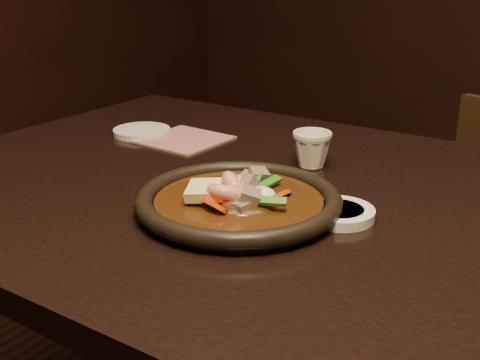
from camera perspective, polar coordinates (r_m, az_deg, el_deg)
The scene contains 8 objects.
table at distance 0.97m, azimuth 10.25°, elevation -6.69°, with size 1.60×0.90×0.75m.
plate at distance 0.90m, azimuth -0.12°, elevation -2.09°, with size 0.31×0.31×0.03m.
stirfry at distance 0.90m, azimuth -0.22°, elevation -1.65°, with size 0.16×0.18×0.07m.
soy_dish at distance 0.89m, azimuth 9.30°, elevation -3.11°, with size 0.11×0.11×0.01m, color white.
saucer_left at distance 1.33m, azimuth -9.30°, elevation 4.57°, with size 0.12×0.12×0.01m, color white.
tea_cup at distance 1.10m, azimuth 6.82°, elevation 3.01°, with size 0.07×0.07×0.07m, color silver.
chopsticks at distance 0.91m, azimuth 6.09°, elevation -2.83°, with size 0.06×0.25×0.01m.
napkin at distance 1.27m, azimuth -5.31°, elevation 3.83°, with size 0.16×0.16×0.00m, color #A06862.
Camera 1 is at (0.33, -0.80, 1.11)m, focal length 45.00 mm.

